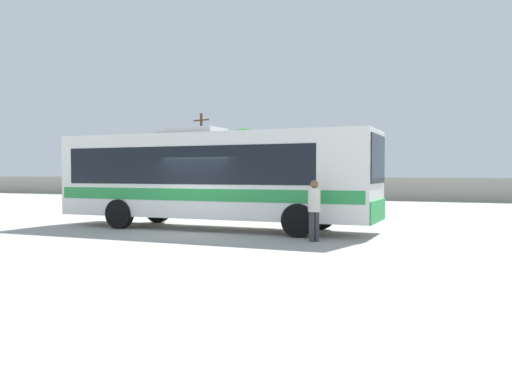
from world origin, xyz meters
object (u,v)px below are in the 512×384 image
attendant_by_bus_door (314,207)px  roadside_tree_midleft (341,148)px  parked_car_leftmost_grey (150,189)px  coach_bus_white_green (211,175)px  parked_car_second_red (214,188)px  roadside_tree_left (245,149)px  utility_pole_near (201,153)px

attendant_by_bus_door → roadside_tree_midleft: size_ratio=0.30×
parked_car_leftmost_grey → roadside_tree_midleft: size_ratio=0.77×
coach_bus_white_green → parked_car_leftmost_grey: 24.37m
parked_car_second_red → roadside_tree_left: (-0.80, 7.59, 3.39)m
attendant_by_bus_door → roadside_tree_left: (-15.38, 28.85, 3.20)m
parked_car_leftmost_grey → attendant_by_bus_door: bearing=-45.9°
parked_car_second_red → utility_pole_near: 7.41m
attendant_by_bus_door → roadside_tree_left: 32.85m
coach_bus_white_green → attendant_by_bus_door: coach_bus_white_green is taller
parked_car_second_red → roadside_tree_left: bearing=96.0°
utility_pole_near → roadside_tree_left: size_ratio=1.21×
parked_car_second_red → roadside_tree_midleft: roadside_tree_midleft is taller
coach_bus_white_green → parked_car_leftmost_grey: size_ratio=2.54×
coach_bus_white_green → roadside_tree_midleft: roadside_tree_midleft is taller
attendant_by_bus_door → utility_pole_near: 32.66m
attendant_by_bus_door → utility_pole_near: utility_pole_near is taller
parked_car_leftmost_grey → utility_pole_near: 6.86m
attendant_by_bus_door → parked_car_leftmost_grey: 28.75m
parked_car_second_red → attendant_by_bus_door: bearing=-55.5°
attendant_by_bus_door → parked_car_second_red: (-14.58, 21.26, -0.19)m
coach_bus_white_green → parked_car_second_red: 21.84m
coach_bus_white_green → parked_car_leftmost_grey: coach_bus_white_green is taller
coach_bus_white_green → roadside_tree_midleft: 29.37m
attendant_by_bus_door → parked_car_leftmost_grey: attendant_by_bus_door is taller
parked_car_leftmost_grey → utility_pole_near: (1.32, 5.98, 3.08)m
coach_bus_white_green → utility_pole_near: (-14.26, 24.69, 1.92)m
parked_car_leftmost_grey → parked_car_second_red: parked_car_second_red is taller
roadside_tree_midleft → attendant_by_bus_door: bearing=-77.1°
attendant_by_bus_door → roadside_tree_midleft: 32.07m
roadside_tree_midleft → parked_car_second_red: bearing=-127.2°
parked_car_leftmost_grey → roadside_tree_left: bearing=60.6°
coach_bus_white_green → parked_car_second_red: coach_bus_white_green is taller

